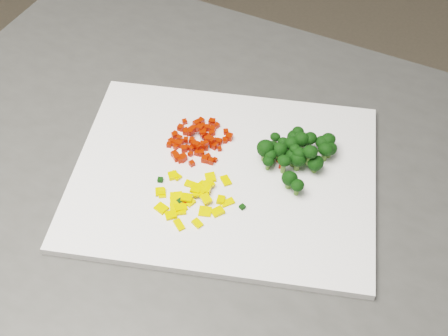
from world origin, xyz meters
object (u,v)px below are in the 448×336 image
at_px(counter_block, 232,330).
at_px(cutting_board, 224,175).
at_px(carrot_pile, 198,136).
at_px(pepper_pile, 195,192).
at_px(broccoli_pile, 297,151).

distance_m(counter_block, cutting_board, 0.46).
bearing_deg(cutting_board, carrot_pile, 148.52).
height_order(cutting_board, pepper_pile, pepper_pile).
xyz_separation_m(counter_block, broccoli_pile, (0.07, 0.05, 0.49)).
bearing_deg(carrot_pile, counter_block, -23.50).
relative_size(pepper_pile, broccoli_pile, 0.97).
height_order(carrot_pile, broccoli_pile, broccoli_pile).
bearing_deg(carrot_pile, pepper_pile, -65.62).
bearing_deg(cutting_board, broccoli_pile, 34.68).
relative_size(counter_block, carrot_pile, 11.20).
bearing_deg(carrot_pile, broccoli_pile, 8.90).
relative_size(cutting_board, carrot_pile, 4.50).
distance_m(counter_block, carrot_pile, 0.48).
relative_size(counter_block, broccoli_pile, 9.33).
height_order(counter_block, carrot_pile, carrot_pile).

